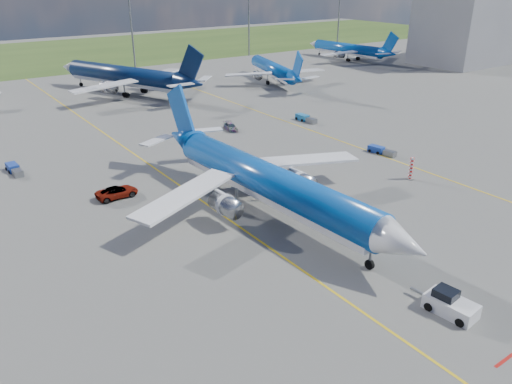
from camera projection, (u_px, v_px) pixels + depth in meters
ground at (296, 266)px, 46.42m from camera, size 400.00×400.00×0.00m
taxiway_lines at (167, 176)px, 67.24m from camera, size 60.25×160.00×0.02m
floodlight_masts at (58, 26)px, 128.98m from camera, size 202.20×0.50×22.70m
terminal_building at (480, 17)px, 149.34m from camera, size 42.00×22.00×26.00m
warning_post at (411, 169)px, 65.51m from camera, size 0.50×0.50×3.00m
bg_jet_n at (126, 94)px, 113.05m from camera, size 48.88×54.67×11.78m
bg_jet_ne at (273, 82)px, 124.95m from camera, size 36.58×42.27×9.40m
bg_jet_ene at (347, 60)px, 157.43m from camera, size 30.15×38.25×9.56m
main_airliner at (269, 214)px, 56.46m from camera, size 35.31×45.09×11.37m
pushback_tug at (450, 304)px, 39.84m from camera, size 2.56×5.74×1.91m
service_car_b at (117, 192)px, 60.44m from camera, size 5.14×2.47×1.41m
service_car_c at (231, 127)px, 86.60m from camera, size 2.48×4.28×1.17m
baggage_tug_w at (381, 151)px, 75.29m from camera, size 1.89×4.56×0.99m
baggage_tug_c at (14, 169)px, 68.10m from camera, size 1.50×4.59×1.02m
baggage_tug_e at (305, 118)px, 91.84m from camera, size 1.41×4.80×1.07m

